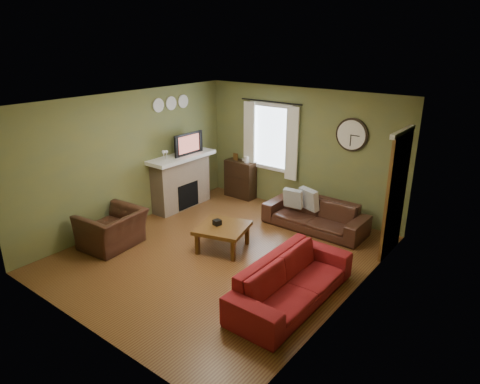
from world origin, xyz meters
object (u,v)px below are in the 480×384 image
Objects in this scene: sofa_brown at (315,215)px; coffee_table at (223,237)px; sofa_red at (292,281)px; bookshelf at (240,179)px; armchair at (112,229)px.

coffee_table is (-0.87, -1.75, -0.07)m from sofa_brown.
sofa_red is at bearing -68.90° from sofa_brown.
sofa_red is (3.14, -2.87, -0.11)m from bookshelf.
sofa_brown is 0.92× the size of sofa_red.
sofa_brown is at bearing 133.31° from armchair.
bookshelf reaches higher than armchair.
sofa_red is 3.44m from armchair.
sofa_brown is 3.80m from armchair.
armchair is (-0.26, -3.38, -0.10)m from bookshelf.
bookshelf is at bearing 121.02° from coffee_table.
coffee_table is at bearing -58.98° from bookshelf.
sofa_red is 2.63× the size of coffee_table.
coffee_table is at bearing 118.95° from armchair.
armchair is 1.23× the size of coffee_table.
sofa_brown is at bearing -13.07° from bookshelf.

